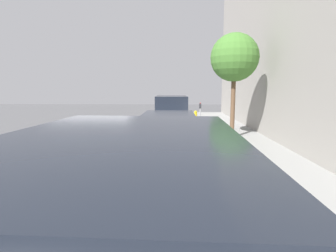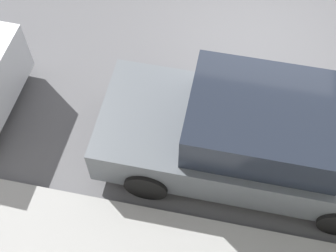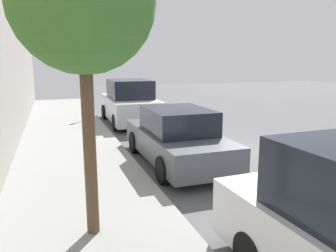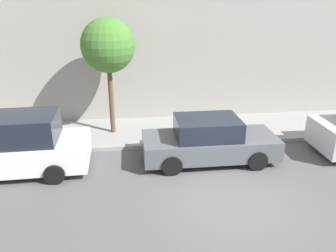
# 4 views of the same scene
# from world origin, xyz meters

# --- Properties ---
(ground_plane) EXTENTS (60.00, 60.00, 0.00)m
(ground_plane) POSITION_xyz_m (0.00, 0.00, 0.00)
(ground_plane) COLOR #515154
(sidewalk) EXTENTS (3.14, 32.00, 0.15)m
(sidewalk) POSITION_xyz_m (5.07, 0.00, 0.07)
(sidewalk) COLOR gray
(sidewalk) RESTS_ON ground_plane
(parked_sedan_second) EXTENTS (1.92, 4.51, 1.54)m
(parked_sedan_second) POSITION_xyz_m (2.36, 0.08, 0.72)
(parked_sedan_second) COLOR #4C5156
(parked_sedan_second) RESTS_ON ground_plane
(parked_minivan_third) EXTENTS (2.04, 4.95, 1.90)m
(parked_minivan_third) POSITION_xyz_m (2.29, 6.53, 0.92)
(parked_minivan_third) COLOR silver
(parked_minivan_third) RESTS_ON ground_plane
(parking_meter_far) EXTENTS (0.11, 0.15, 1.35)m
(parking_meter_far) POSITION_xyz_m (3.95, 7.10, 0.98)
(parking_meter_far) COLOR #ADADB2
(parking_meter_far) RESTS_ON sidewalk
(street_tree) EXTENTS (2.03, 2.03, 4.48)m
(street_tree) POSITION_xyz_m (5.04, 3.42, 3.58)
(street_tree) COLOR brown
(street_tree) RESTS_ON sidewalk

